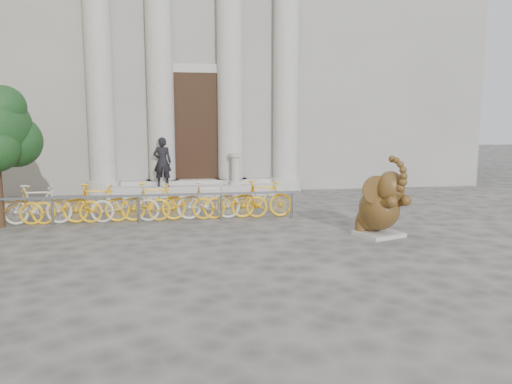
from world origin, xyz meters
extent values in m
plane|color=#474442|center=(0.00, 0.00, 0.00)|extent=(80.00, 80.00, 0.00)
cube|color=gray|center=(0.00, 15.00, 6.00)|extent=(22.00, 10.00, 12.00)
cube|color=black|center=(0.00, 9.92, 2.30)|extent=(2.40, 0.16, 4.00)
cylinder|color=#A8A59E|center=(-3.20, 9.80, 4.00)|extent=(0.90, 0.90, 8.00)
cylinder|color=#A8A59E|center=(-1.20, 9.80, 4.00)|extent=(0.90, 0.90, 8.00)
cylinder|color=#A8A59E|center=(1.20, 9.80, 4.00)|extent=(0.90, 0.90, 8.00)
cylinder|color=#A8A59E|center=(3.20, 9.80, 4.00)|extent=(0.90, 0.90, 8.00)
cube|color=#A8A59E|center=(0.00, 9.40, 0.18)|extent=(6.00, 1.20, 0.36)
cube|color=#A8A59E|center=(3.69, 2.47, 0.05)|extent=(1.13, 1.07, 0.09)
ellipsoid|color=black|center=(3.63, 2.65, 0.36)|extent=(0.96, 0.94, 0.58)
ellipsoid|color=black|center=(3.69, 2.48, 0.62)|extent=(1.19, 1.32, 0.94)
cylinder|color=black|center=(3.36, 2.68, 0.21)|extent=(0.35, 0.35, 0.24)
cylinder|color=black|center=(3.82, 2.85, 0.21)|extent=(0.35, 0.35, 0.24)
cylinder|color=black|center=(3.62, 2.07, 0.80)|extent=(0.39, 0.58, 0.36)
cylinder|color=black|center=(4.00, 2.21, 0.80)|extent=(0.39, 0.58, 0.36)
ellipsoid|color=black|center=(3.80, 2.18, 1.13)|extent=(0.78, 0.75, 0.73)
cylinder|color=black|center=(3.47, 2.17, 1.09)|extent=(0.62, 0.06, 0.62)
cylinder|color=black|center=(4.05, 2.38, 1.09)|extent=(0.52, 0.41, 0.62)
cone|color=beige|center=(3.76, 1.97, 0.98)|extent=(0.17, 0.21, 0.10)
cone|color=beige|center=(3.96, 2.04, 0.98)|extent=(0.08, 0.21, 0.10)
cube|color=slate|center=(-1.70, 4.76, 0.70)|extent=(8.27, 0.06, 0.06)
cylinder|color=slate|center=(-3.77, 4.76, 0.35)|extent=(0.06, 0.06, 0.70)
cylinder|color=slate|center=(-1.70, 4.76, 0.35)|extent=(0.06, 0.06, 0.70)
cylinder|color=slate|center=(0.37, 4.76, 0.35)|extent=(0.06, 0.06, 0.70)
cylinder|color=slate|center=(2.24, 4.76, 0.35)|extent=(0.06, 0.06, 0.70)
imported|color=yellow|center=(-4.88, 5.01, 0.50)|extent=(1.70, 0.50, 1.00)
imported|color=beige|center=(-4.17, 5.01, 0.50)|extent=(1.66, 0.47, 1.00)
imported|color=yellow|center=(-3.47, 5.01, 0.50)|extent=(1.70, 0.50, 1.00)
imported|color=yellow|center=(-2.76, 5.01, 0.50)|extent=(1.66, 0.47, 1.00)
imported|color=beige|center=(-2.05, 5.01, 0.50)|extent=(1.70, 0.50, 1.00)
imported|color=yellow|center=(-1.35, 5.01, 0.50)|extent=(1.66, 0.47, 1.00)
imported|color=yellow|center=(-0.64, 5.01, 0.50)|extent=(1.70, 0.50, 1.00)
imported|color=beige|center=(0.07, 5.01, 0.50)|extent=(1.66, 0.47, 1.00)
imported|color=yellow|center=(0.78, 5.01, 0.50)|extent=(1.70, 0.50, 1.00)
imported|color=yellow|center=(1.48, 5.01, 0.50)|extent=(1.66, 0.47, 1.00)
sphere|color=black|center=(-4.59, 5.07, 2.06)|extent=(1.26, 1.26, 1.26)
sphere|color=black|center=(-4.70, 4.73, 2.87)|extent=(1.03, 1.03, 1.03)
imported|color=black|center=(-1.18, 9.07, 1.19)|extent=(0.62, 0.43, 1.65)
cylinder|color=#A8A59E|center=(1.29, 9.10, 0.43)|extent=(0.44, 0.44, 0.13)
cylinder|color=#A8A59E|center=(1.29, 9.10, 0.85)|extent=(0.31, 0.31, 0.98)
cylinder|color=#A8A59E|center=(1.29, 9.10, 1.38)|extent=(0.44, 0.44, 0.11)
camera|label=1|loc=(-0.81, -7.87, 2.58)|focal=35.00mm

